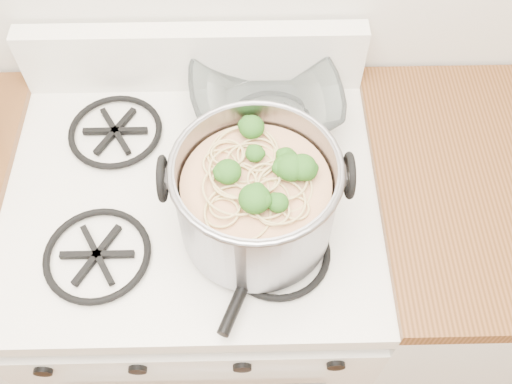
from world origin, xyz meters
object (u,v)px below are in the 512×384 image
(gas_range, at_px, (207,285))
(glass_bowl, at_px, (265,104))
(spatula, at_px, (275,215))
(stock_pot, at_px, (256,199))

(gas_range, bearing_deg, glass_bowl, 51.67)
(spatula, bearing_deg, stock_pot, -135.49)
(stock_pot, distance_m, spatula, 0.09)
(stock_pot, height_order, glass_bowl, stock_pot)
(glass_bowl, bearing_deg, gas_range, -128.33)
(spatula, relative_size, glass_bowl, 2.41)
(spatula, bearing_deg, gas_range, 177.54)
(spatula, bearing_deg, glass_bowl, 114.70)
(gas_range, height_order, stock_pot, stock_pot)
(stock_pot, bearing_deg, glass_bowl, 84.87)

